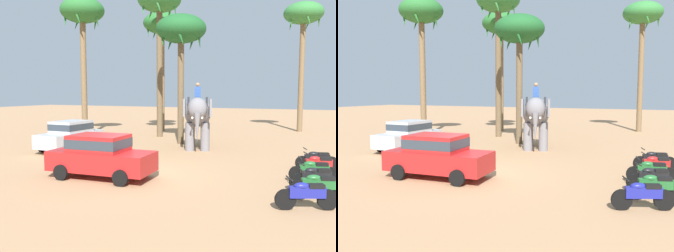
% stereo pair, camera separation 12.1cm
% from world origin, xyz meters
% --- Properties ---
extents(ground_plane, '(120.00, 120.00, 0.00)m').
position_xyz_m(ground_plane, '(0.00, 0.00, 0.00)').
color(ground_plane, tan).
extents(car_sedan_foreground, '(4.21, 2.09, 1.70)m').
position_xyz_m(car_sedan_foreground, '(-0.82, -0.88, 0.93)').
color(car_sedan_foreground, red).
rests_on(car_sedan_foreground, ground).
extents(car_parked_far_side, '(1.92, 4.12, 1.70)m').
position_xyz_m(car_parked_far_side, '(-6.24, 3.84, 0.93)').
color(car_parked_far_side, '#B7BABF').
rests_on(car_parked_far_side, ground).
extents(elephant_with_mahout, '(2.63, 4.01, 3.88)m').
position_xyz_m(elephant_with_mahout, '(0.24, 7.34, 1.99)').
color(elephant_with_mahout, slate).
rests_on(elephant_with_mahout, ground).
extents(motorcycle_nearest_camera, '(1.69, 0.86, 0.94)m').
position_xyz_m(motorcycle_nearest_camera, '(6.71, -1.61, 0.46)').
color(motorcycle_nearest_camera, black).
rests_on(motorcycle_nearest_camera, ground).
extents(motorcycle_second_in_row, '(1.74, 0.76, 0.94)m').
position_xyz_m(motorcycle_second_in_row, '(6.99, -0.48, 0.46)').
color(motorcycle_second_in_row, black).
rests_on(motorcycle_second_in_row, ground).
extents(motorcycle_mid_row, '(1.66, 0.92, 0.94)m').
position_xyz_m(motorcycle_mid_row, '(6.88, 0.63, 0.46)').
color(motorcycle_mid_row, black).
rests_on(motorcycle_mid_row, ground).
extents(motorcycle_fourth_in_row, '(1.77, 0.67, 0.94)m').
position_xyz_m(motorcycle_fourth_in_row, '(6.80, 1.76, 0.46)').
color(motorcycle_fourth_in_row, black).
rests_on(motorcycle_fourth_in_row, ground).
extents(motorcycle_far_in_row, '(1.72, 0.80, 0.94)m').
position_xyz_m(motorcycle_far_in_row, '(6.92, 2.96, 0.46)').
color(motorcycle_far_in_row, black).
rests_on(motorcycle_far_in_row, ground).
extents(motorcycle_end_of_row, '(1.75, 0.74, 0.94)m').
position_xyz_m(motorcycle_end_of_row, '(6.83, 4.11, 0.46)').
color(motorcycle_end_of_row, black).
rests_on(motorcycle_end_of_row, ground).
extents(palm_tree_behind_elephant, '(3.20, 3.20, 10.08)m').
position_xyz_m(palm_tree_behind_elephant, '(-5.89, 15.38, 8.79)').
color(palm_tree_behind_elephant, brown).
rests_on(palm_tree_behind_elephant, ground).
extents(palm_tree_near_hut, '(3.20, 3.20, 10.17)m').
position_xyz_m(palm_tree_near_hut, '(-9.36, 9.18, 8.87)').
color(palm_tree_near_hut, brown).
rests_on(palm_tree_near_hut, ground).
extents(palm_tree_left_of_road, '(3.20, 3.20, 10.96)m').
position_xyz_m(palm_tree_left_of_road, '(-4.28, 11.56, 9.58)').
color(palm_tree_left_of_road, brown).
rests_on(palm_tree_left_of_road, ground).
extents(palm_tree_far_back, '(3.20, 3.20, 8.23)m').
position_xyz_m(palm_tree_far_back, '(-1.47, 8.87, 7.09)').
color(palm_tree_far_back, brown).
rests_on(palm_tree_far_back, ground).
extents(palm_tree_leaning_seaward, '(3.20, 3.20, 10.76)m').
position_xyz_m(palm_tree_leaning_seaward, '(5.06, 19.62, 9.40)').
color(palm_tree_leaning_seaward, brown).
rests_on(palm_tree_leaning_seaward, ground).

